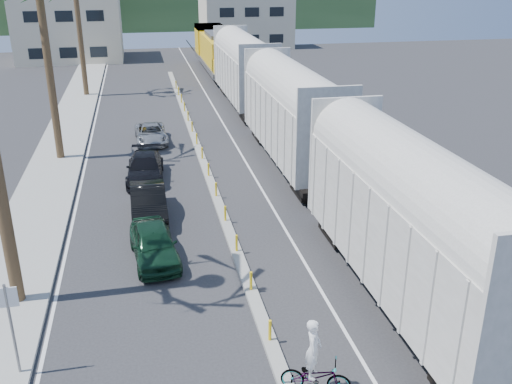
{
  "coord_description": "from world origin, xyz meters",
  "views": [
    {
      "loc": [
        -3.37,
        -12.24,
        10.93
      ],
      "look_at": [
        1.13,
        9.58,
        2.0
      ],
      "focal_mm": 40.0,
      "sensor_mm": 36.0,
      "label": 1
    }
  ],
  "objects_px": {
    "car_lead": "(154,244)",
    "car_second": "(148,203)",
    "cyclist": "(315,370)",
    "street_sign": "(10,317)"
  },
  "relations": [
    {
      "from": "car_second",
      "to": "cyclist",
      "type": "height_order",
      "value": "cyclist"
    },
    {
      "from": "street_sign",
      "to": "car_lead",
      "type": "height_order",
      "value": "street_sign"
    },
    {
      "from": "street_sign",
      "to": "cyclist",
      "type": "bearing_deg",
      "value": -16.0
    },
    {
      "from": "car_lead",
      "to": "cyclist",
      "type": "distance_m",
      "value": 9.38
    },
    {
      "from": "street_sign",
      "to": "car_second",
      "type": "distance_m",
      "value": 11.14
    },
    {
      "from": "cyclist",
      "to": "car_lead",
      "type": "bearing_deg",
      "value": 46.82
    },
    {
      "from": "car_lead",
      "to": "car_second",
      "type": "relative_size",
      "value": 0.95
    },
    {
      "from": "street_sign",
      "to": "cyclist",
      "type": "relative_size",
      "value": 1.26
    },
    {
      "from": "car_lead",
      "to": "car_second",
      "type": "bearing_deg",
      "value": 85.24
    },
    {
      "from": "street_sign",
      "to": "car_second",
      "type": "bearing_deg",
      "value": 69.1
    }
  ]
}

